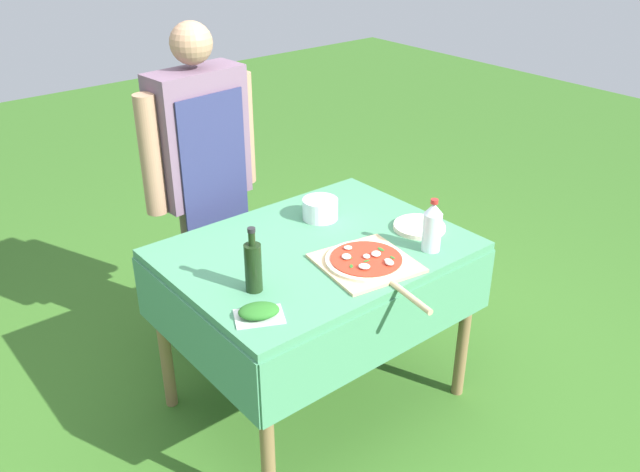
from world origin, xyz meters
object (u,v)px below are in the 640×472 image
person_cook (202,168)px  herb_container (259,312)px  mixing_tub (320,209)px  pizza_on_peel (368,262)px  plate_stack (419,227)px  prep_table (316,268)px  oil_bottle (253,266)px  water_bottle (432,227)px

person_cook → herb_container: bearing=64.3°
person_cook → mixing_tub: person_cook is taller
herb_container → mixing_tub: 0.82m
person_cook → pizza_on_peel: size_ratio=2.72×
mixing_tub → plate_stack: 0.45m
prep_table → oil_bottle: bearing=-162.7°
pizza_on_peel → mixing_tub: size_ratio=3.78×
prep_table → pizza_on_peel: size_ratio=2.03×
oil_bottle → plate_stack: 0.85m
person_cook → mixing_tub: size_ratio=10.27×
herb_container → person_cook: bearing=69.5°
oil_bottle → water_bottle: bearing=-15.3°
oil_bottle → water_bottle: size_ratio=1.13×
pizza_on_peel → plate_stack: 0.41m
pizza_on_peel → water_bottle: (0.29, -0.07, 0.09)m
person_cook → oil_bottle: person_cook is taller
person_cook → oil_bottle: (-0.28, -0.84, -0.05)m
oil_bottle → mixing_tub: oil_bottle is taller
person_cook → mixing_tub: 0.61m
prep_table → person_cook: bearing=98.6°
water_bottle → herb_container: water_bottle is taller
pizza_on_peel → mixing_tub: bearing=83.2°
pizza_on_peel → mixing_tub: 0.47m
pizza_on_peel → herb_container: (-0.54, -0.02, 0.01)m
prep_table → mixing_tub: mixing_tub is taller
mixing_tub → plate_stack: bearing=-52.7°
water_bottle → pizza_on_peel: bearing=166.9°
prep_table → herb_container: herb_container is taller
herb_container → mixing_tub: mixing_tub is taller
oil_bottle → water_bottle: oil_bottle is taller
herb_container → pizza_on_peel: bearing=2.6°
pizza_on_peel → mixing_tub: mixing_tub is taller
prep_table → oil_bottle: (-0.39, -0.12, 0.21)m
person_cook → oil_bottle: size_ratio=6.34×
prep_table → person_cook: (-0.11, 0.72, 0.26)m
person_cook → oil_bottle: bearing=66.0°
prep_table → herb_container: bearing=-149.7°
pizza_on_peel → mixing_tub: (0.12, 0.45, 0.03)m
water_bottle → mixing_tub: size_ratio=1.43×
oil_bottle → water_bottle: 0.77m
pizza_on_peel → prep_table: bearing=111.6°
prep_table → person_cook: person_cook is taller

